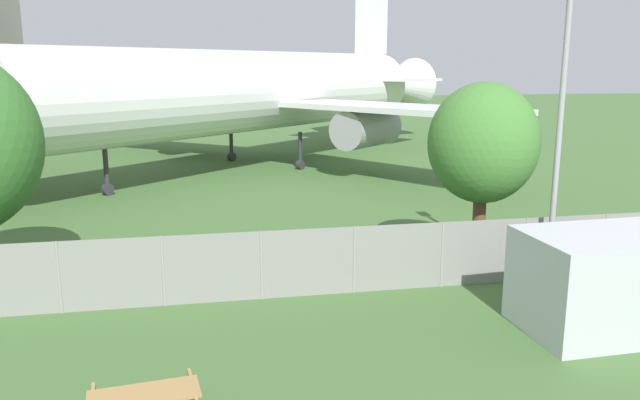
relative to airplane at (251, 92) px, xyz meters
name	(u,v)px	position (x,y,z in m)	size (l,w,h in m)	color
perimeter_fence	(354,260)	(0.87, -22.29, -3.64)	(56.07, 0.07, 1.89)	gray
airplane	(251,92)	(0.00, 0.00, 0.00)	(33.45, 31.66, 14.16)	white
portable_cabin	(617,281)	(6.40, -25.76, -3.41)	(4.53, 2.72, 2.35)	silver
tree_near_hangar	(483,144)	(4.95, -21.29, -0.66)	(3.21, 3.21, 5.71)	brown
light_mast	(561,105)	(6.41, -22.82, 0.54)	(0.44, 0.44, 8.47)	#99999E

